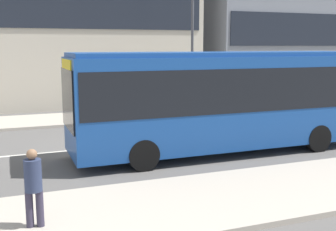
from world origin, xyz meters
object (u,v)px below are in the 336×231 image
(parked_car_0, at_px, (330,101))
(city_bus, at_px, (221,96))
(pedestrian_near_stop, at_px, (33,183))
(street_lamp, at_px, (192,23))

(parked_car_0, bearing_deg, city_bus, -150.25)
(parked_car_0, height_order, pedestrian_near_stop, pedestrian_near_stop)
(city_bus, bearing_deg, pedestrian_near_stop, -149.28)
(city_bus, relative_size, street_lamp, 1.34)
(pedestrian_near_stop, bearing_deg, parked_car_0, -137.08)
(parked_car_0, bearing_deg, pedestrian_near_stop, -148.43)
(city_bus, relative_size, pedestrian_near_stop, 6.56)
(city_bus, xyz_separation_m, street_lamp, (2.15, 7.24, 2.82))
(pedestrian_near_stop, distance_m, street_lamp, 15.03)
(parked_car_0, xyz_separation_m, street_lamp, (-7.65, 1.64, 4.16))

